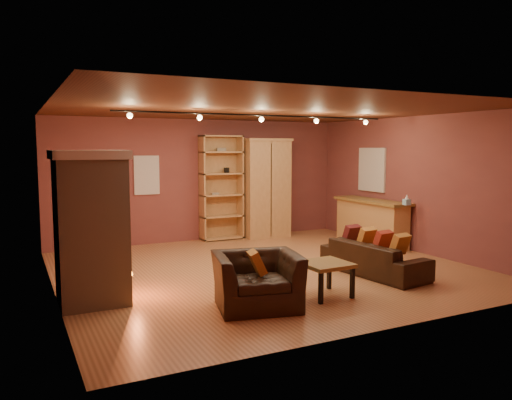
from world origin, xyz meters
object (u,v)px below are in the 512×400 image
bookcase (220,187)px  coffee_table (325,267)px  fireplace (91,227)px  armoire (265,188)px  bar_counter (371,221)px  loveseat (374,252)px  armchair (257,271)px

bookcase → coffee_table: 5.00m
bookcase → coffee_table: bearing=-94.4°
fireplace → armoire: 5.77m
bar_counter → loveseat: size_ratio=1.06×
bar_counter → bookcase: bearing=143.5°
armoire → bar_counter: bearing=-48.3°
bookcase → armchair: size_ratio=1.92×
bookcase → bar_counter: bookcase is taller
bar_counter → fireplace: bearing=-165.2°
bar_counter → coffee_table: bar_counter is taller
bookcase → loveseat: bearing=-75.8°
armchair → bookcase: bearing=86.5°
bookcase → armchair: bearing=-106.9°
loveseat → coffee_table: 1.61m
armoire → bar_counter: armoire is taller
loveseat → armchair: 2.66m
fireplace → bookcase: size_ratio=0.87×
bookcase → armoire: 1.12m
loveseat → coffee_table: bearing=108.0°
fireplace → coffee_table: (3.07, -1.20, -0.63)m
bar_counter → coffee_table: (-3.17, -2.85, -0.08)m
bar_counter → armchair: bar_counter is taller
armchair → bar_counter: bearing=47.1°
bookcase → bar_counter: size_ratio=1.17×
fireplace → coffee_table: fireplace is taller
coffee_table → armchair: bearing=-179.7°
armoire → armchair: size_ratio=1.87×
loveseat → armchair: size_ratio=1.56×
bar_counter → loveseat: bearing=-128.3°
fireplace → armoire: (4.55, 3.55, 0.13)m
armoire → loveseat: 4.14m
fireplace → bookcase: bearing=47.2°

